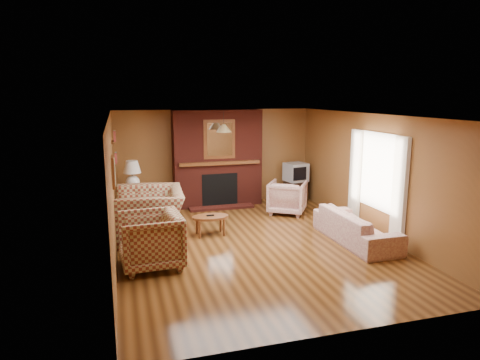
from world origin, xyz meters
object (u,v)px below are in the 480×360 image
object	(u,v)px
plaid_armchair	(151,240)
floral_sofa	(356,227)
floral_armchair	(287,197)
fireplace	(217,159)
plaid_loveseat	(150,214)
crt_tv	(296,172)
side_table	(134,203)
coffee_table	(210,219)
tv_stand	(295,191)
table_lamp	(132,173)

from	to	relation	value
plaid_armchair	floral_sofa	distance (m)	3.86
floral_sofa	floral_armchair	size ratio (longest dim) A/B	2.42
fireplace	floral_sofa	bearing A→B (deg)	-61.12
plaid_loveseat	floral_armchair	xyz separation A→B (m)	(3.25, 0.88, -0.10)
crt_tv	fireplace	bearing A→B (deg)	174.70
floral_armchair	side_table	bearing A→B (deg)	22.34
plaid_armchair	coffee_table	distance (m)	1.83
plaid_loveseat	floral_sofa	size ratio (longest dim) A/B	0.72
tv_stand	crt_tv	size ratio (longest dim) A/B	0.90
plaid_armchair	floral_sofa	size ratio (longest dim) A/B	0.49
coffee_table	floral_sofa	bearing A→B (deg)	-24.22
floral_sofa	table_lamp	bearing A→B (deg)	53.35
floral_armchair	table_lamp	distance (m)	3.62
plaid_loveseat	table_lamp	xyz separation A→B (m)	(-0.25, 1.55, 0.54)
plaid_loveseat	coffee_table	size ratio (longest dim) A/B	2.00
floral_sofa	floral_armchair	distance (m)	2.29
fireplace	coffee_table	bearing A→B (deg)	-106.64
floral_sofa	floral_armchair	world-z (taller)	floral_armchair
floral_sofa	table_lamp	size ratio (longest dim) A/B	3.10
fireplace	plaid_armchair	xyz separation A→B (m)	(-1.95, -3.60, -0.73)
plaid_loveseat	coffee_table	world-z (taller)	plaid_loveseat
fireplace	plaid_armchair	size ratio (longest dim) A/B	2.42
tv_stand	crt_tv	world-z (taller)	crt_tv
coffee_table	tv_stand	size ratio (longest dim) A/B	1.35
floral_sofa	crt_tv	distance (m)	3.29
fireplace	plaid_armchair	world-z (taller)	fireplace
floral_armchair	side_table	xyz separation A→B (m)	(-3.50, 0.67, -0.06)
side_table	table_lamp	xyz separation A→B (m)	(0.00, 0.00, 0.69)
plaid_loveseat	floral_armchair	bearing A→B (deg)	108.90
floral_sofa	crt_tv	bearing A→B (deg)	-3.26
fireplace	table_lamp	size ratio (longest dim) A/B	3.66
coffee_table	side_table	distance (m)	2.25
floral_sofa	tv_stand	distance (m)	3.26
floral_armchair	crt_tv	world-z (taller)	crt_tv
coffee_table	plaid_loveseat	bearing A→B (deg)	170.53
table_lamp	coffee_table	bearing A→B (deg)	-50.96
side_table	table_lamp	world-z (taller)	table_lamp
floral_armchair	tv_stand	bearing A→B (deg)	-89.04
floral_armchair	table_lamp	bearing A→B (deg)	22.34
side_table	plaid_loveseat	bearing A→B (deg)	-80.86
plaid_armchair	side_table	world-z (taller)	plaid_armchair
coffee_table	plaid_armchair	bearing A→B (deg)	-133.95
plaid_armchair	table_lamp	world-z (taller)	table_lamp
table_lamp	tv_stand	size ratio (longest dim) A/B	1.21
table_lamp	fireplace	bearing A→B (deg)	14.29
coffee_table	side_table	bearing A→B (deg)	129.04
floral_armchair	table_lamp	world-z (taller)	table_lamp
tv_stand	crt_tv	xyz separation A→B (m)	(0.00, -0.01, 0.51)
plaid_loveseat	floral_sofa	bearing A→B (deg)	73.88
side_table	fireplace	bearing A→B (deg)	14.29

